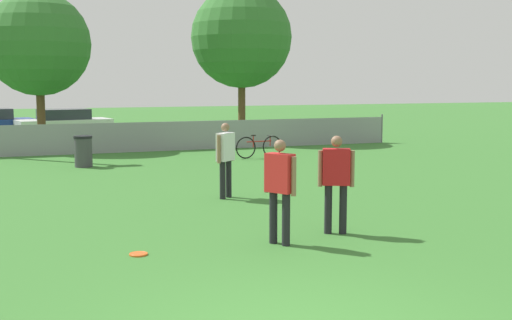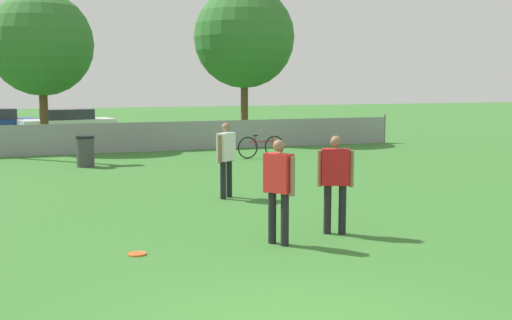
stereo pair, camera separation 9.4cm
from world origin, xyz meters
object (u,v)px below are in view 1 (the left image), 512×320
object	(u,v)px
frisbee_disc	(138,254)
player_defender_red	(336,177)
tree_near_pole	(38,44)
trash_bin	(83,151)
player_receiver_white	(225,154)
parked_car_white	(64,123)
tree_far_right	(242,38)
bicycle_sideline	(259,147)
player_thrower_red	(280,184)

from	to	relation	value
frisbee_disc	player_defender_red	bearing A→B (deg)	3.00
tree_near_pole	player_defender_red	distance (m)	17.50
frisbee_disc	trash_bin	distance (m)	10.65
player_receiver_white	trash_bin	bearing A→B (deg)	70.84
frisbee_disc	parked_car_white	world-z (taller)	parked_car_white
tree_far_right	player_receiver_white	xyz separation A→B (m)	(-5.04, -13.19, -3.51)
player_defender_red	bicycle_sideline	world-z (taller)	player_defender_red
bicycle_sideline	parked_car_white	world-z (taller)	parked_car_white
tree_near_pole	player_defender_red	size ratio (longest dim) A/B	3.58
tree_far_right	bicycle_sideline	size ratio (longest dim) A/B	3.82
bicycle_sideline	parked_car_white	distance (m)	12.35
player_thrower_red	frisbee_disc	size ratio (longest dim) A/B	6.02
player_receiver_white	parked_car_white	world-z (taller)	player_receiver_white
tree_near_pole	frisbee_disc	distance (m)	17.41
frisbee_disc	bicycle_sideline	bearing A→B (deg)	60.68
frisbee_disc	bicycle_sideline	xyz separation A→B (m)	(6.14, 10.93, 0.37)
tree_near_pole	player_receiver_white	bearing A→B (deg)	-75.34
player_defender_red	parked_car_white	xyz separation A→B (m)	(-2.89, 21.76, -0.33)
frisbee_disc	tree_far_right	bearing A→B (deg)	65.84
tree_far_right	parked_car_white	distance (m)	9.42
parked_car_white	player_thrower_red	bearing A→B (deg)	-96.17
bicycle_sideline	player_defender_red	bearing A→B (deg)	-110.47
player_receiver_white	frisbee_disc	size ratio (longest dim) A/B	6.02
tree_near_pole	trash_bin	xyz separation A→B (m)	(0.94, -6.29, -3.55)
player_receiver_white	parked_car_white	size ratio (longest dim) A/B	0.38
player_thrower_red	player_receiver_white	distance (m)	4.24
player_defender_red	trash_bin	size ratio (longest dim) A/B	1.77
player_thrower_red	bicycle_sideline	world-z (taller)	player_thrower_red
tree_far_right	player_defender_red	distance (m)	17.96
tree_near_pole	player_defender_red	xyz separation A→B (m)	(4.08, -16.75, -3.05)
frisbee_disc	player_receiver_white	bearing A→B (deg)	56.36
tree_far_right	player_defender_red	xyz separation A→B (m)	(-4.33, -17.07, -3.51)
player_thrower_red	player_defender_red	world-z (taller)	same
trash_bin	player_thrower_red	bearing A→B (deg)	-79.71
tree_far_right	trash_bin	size ratio (longest dim) A/B	7.02
bicycle_sideline	tree_far_right	bearing A→B (deg)	69.55
tree_far_right	frisbee_disc	world-z (taller)	tree_far_right
player_defender_red	player_receiver_white	xyz separation A→B (m)	(-0.71, 3.88, 0.00)
tree_near_pole	player_thrower_red	size ratio (longest dim) A/B	3.58
bicycle_sideline	player_receiver_white	bearing A→B (deg)	-122.83
tree_far_right	player_receiver_white	distance (m)	14.55
bicycle_sideline	parked_car_white	bearing A→B (deg)	110.77
player_receiver_white	trash_bin	xyz separation A→B (m)	(-2.43, 6.58, -0.50)
tree_near_pole	bicycle_sideline	size ratio (longest dim) A/B	3.44
frisbee_disc	tree_near_pole	bearing A→B (deg)	92.26
bicycle_sideline	trash_bin	distance (m)	5.87
bicycle_sideline	frisbee_disc	bearing A→B (deg)	-125.57
player_thrower_red	trash_bin	xyz separation A→B (m)	(-1.96, 10.80, -0.50)
tree_far_right	bicycle_sideline	distance (m)	7.70
player_defender_red	parked_car_white	bearing A→B (deg)	122.30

